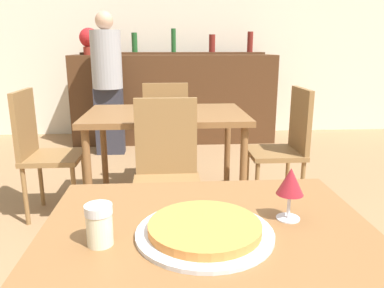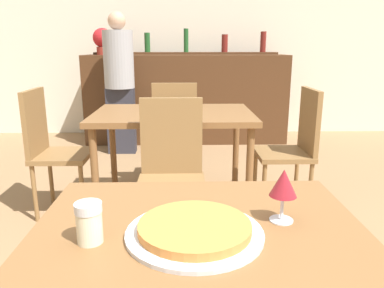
{
  "view_description": "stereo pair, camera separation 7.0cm",
  "coord_description": "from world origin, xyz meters",
  "px_view_note": "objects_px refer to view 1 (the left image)",
  "views": [
    {
      "loc": [
        -0.11,
        -0.96,
        1.24
      ],
      "look_at": [
        -0.01,
        0.55,
        0.84
      ],
      "focal_mm": 35.0,
      "sensor_mm": 36.0,
      "label": 1
    },
    {
      "loc": [
        -0.04,
        -0.97,
        1.24
      ],
      "look_at": [
        -0.01,
        0.55,
        0.84
      ],
      "focal_mm": 35.0,
      "sensor_mm": 36.0,
      "label": 2
    }
  ],
  "objects_px": {
    "chair_far_side_back": "(166,128)",
    "potted_plant": "(89,40)",
    "chair_far_side_right": "(286,142)",
    "person_standing": "(108,80)",
    "chair_far_side_left": "(41,146)",
    "chair_far_side_front": "(167,167)",
    "pizza_tray": "(205,230)",
    "cheese_shaker": "(99,224)",
    "wine_glass": "(290,183)"
  },
  "relations": [
    {
      "from": "pizza_tray",
      "to": "potted_plant",
      "type": "relative_size",
      "value": 1.15
    },
    {
      "from": "chair_far_side_left",
      "to": "pizza_tray",
      "type": "height_order",
      "value": "chair_far_side_left"
    },
    {
      "from": "chair_far_side_front",
      "to": "person_standing",
      "type": "bearing_deg",
      "value": 106.47
    },
    {
      "from": "chair_far_side_left",
      "to": "potted_plant",
      "type": "relative_size",
      "value": 2.87
    },
    {
      "from": "pizza_tray",
      "to": "chair_far_side_left",
      "type": "bearing_deg",
      "value": 119.65
    },
    {
      "from": "person_standing",
      "to": "chair_far_side_back",
      "type": "bearing_deg",
      "value": -59.27
    },
    {
      "from": "wine_glass",
      "to": "pizza_tray",
      "type": "bearing_deg",
      "value": -162.48
    },
    {
      "from": "chair_far_side_left",
      "to": "pizza_tray",
      "type": "bearing_deg",
      "value": -150.35
    },
    {
      "from": "chair_far_side_back",
      "to": "person_standing",
      "type": "relative_size",
      "value": 0.58
    },
    {
      "from": "chair_far_side_front",
      "to": "person_standing",
      "type": "height_order",
      "value": "person_standing"
    },
    {
      "from": "chair_far_side_right",
      "to": "wine_glass",
      "type": "height_order",
      "value": "chair_far_side_right"
    },
    {
      "from": "cheese_shaker",
      "to": "potted_plant",
      "type": "relative_size",
      "value": 0.34
    },
    {
      "from": "chair_far_side_left",
      "to": "pizza_tray",
      "type": "distance_m",
      "value": 2.06
    },
    {
      "from": "chair_far_side_front",
      "to": "chair_far_side_back",
      "type": "relative_size",
      "value": 1.0
    },
    {
      "from": "chair_far_side_front",
      "to": "person_standing",
      "type": "relative_size",
      "value": 0.58
    },
    {
      "from": "chair_far_side_right",
      "to": "pizza_tray",
      "type": "xyz_separation_m",
      "value": [
        -0.81,
        -1.78,
        0.22
      ]
    },
    {
      "from": "pizza_tray",
      "to": "cheese_shaker",
      "type": "relative_size",
      "value": 3.42
    },
    {
      "from": "potted_plant",
      "to": "chair_far_side_left",
      "type": "bearing_deg",
      "value": -89.42
    },
    {
      "from": "chair_far_side_back",
      "to": "person_standing",
      "type": "distance_m",
      "value": 1.33
    },
    {
      "from": "chair_far_side_back",
      "to": "wine_glass",
      "type": "distance_m",
      "value": 2.31
    },
    {
      "from": "chair_far_side_left",
      "to": "cheese_shaker",
      "type": "relative_size",
      "value": 8.56
    },
    {
      "from": "chair_far_side_front",
      "to": "chair_far_side_back",
      "type": "height_order",
      "value": "same"
    },
    {
      "from": "cheese_shaker",
      "to": "chair_far_side_back",
      "type": "bearing_deg",
      "value": 85.83
    },
    {
      "from": "wine_glass",
      "to": "potted_plant",
      "type": "bearing_deg",
      "value": 108.39
    },
    {
      "from": "pizza_tray",
      "to": "wine_glass",
      "type": "bearing_deg",
      "value": 17.52
    },
    {
      "from": "cheese_shaker",
      "to": "chair_far_side_right",
      "type": "bearing_deg",
      "value": 59.07
    },
    {
      "from": "cheese_shaker",
      "to": "person_standing",
      "type": "relative_size",
      "value": 0.07
    },
    {
      "from": "chair_far_side_right",
      "to": "person_standing",
      "type": "height_order",
      "value": "person_standing"
    },
    {
      "from": "chair_far_side_back",
      "to": "cheese_shaker",
      "type": "relative_size",
      "value": 8.56
    },
    {
      "from": "chair_far_side_back",
      "to": "chair_far_side_left",
      "type": "distance_m",
      "value": 1.07
    },
    {
      "from": "chair_far_side_right",
      "to": "pizza_tray",
      "type": "relative_size",
      "value": 2.5
    },
    {
      "from": "chair_far_side_back",
      "to": "potted_plant",
      "type": "xyz_separation_m",
      "value": [
        -0.93,
        1.63,
        0.78
      ]
    },
    {
      "from": "chair_far_side_right",
      "to": "person_standing",
      "type": "relative_size",
      "value": 0.58
    },
    {
      "from": "chair_far_side_back",
      "to": "potted_plant",
      "type": "bearing_deg",
      "value": -60.28
    },
    {
      "from": "chair_far_side_back",
      "to": "cheese_shaker",
      "type": "height_order",
      "value": "chair_far_side_back"
    },
    {
      "from": "chair_far_side_left",
      "to": "chair_far_side_right",
      "type": "height_order",
      "value": "same"
    },
    {
      "from": "pizza_tray",
      "to": "chair_far_side_front",
      "type": "bearing_deg",
      "value": 94.78
    },
    {
      "from": "chair_far_side_front",
      "to": "chair_far_side_left",
      "type": "relative_size",
      "value": 1.0
    },
    {
      "from": "cheese_shaker",
      "to": "wine_glass",
      "type": "xyz_separation_m",
      "value": [
        0.53,
        0.11,
        0.06
      ]
    },
    {
      "from": "chair_far_side_back",
      "to": "person_standing",
      "type": "bearing_deg",
      "value": -59.27
    },
    {
      "from": "chair_far_side_back",
      "to": "potted_plant",
      "type": "relative_size",
      "value": 2.87
    },
    {
      "from": "chair_far_side_left",
      "to": "potted_plant",
      "type": "distance_m",
      "value": 2.33
    },
    {
      "from": "chair_far_side_front",
      "to": "potted_plant",
      "type": "relative_size",
      "value": 2.87
    },
    {
      "from": "person_standing",
      "to": "wine_glass",
      "type": "distance_m",
      "value": 3.51
    },
    {
      "from": "chair_far_side_left",
      "to": "potted_plant",
      "type": "bearing_deg",
      "value": 0.58
    },
    {
      "from": "pizza_tray",
      "to": "wine_glass",
      "type": "height_order",
      "value": "wine_glass"
    },
    {
      "from": "chair_far_side_back",
      "to": "pizza_tray",
      "type": "relative_size",
      "value": 2.5
    },
    {
      "from": "wine_glass",
      "to": "chair_far_side_front",
      "type": "bearing_deg",
      "value": 107.54
    },
    {
      "from": "chair_far_side_left",
      "to": "person_standing",
      "type": "xyz_separation_m",
      "value": [
        0.25,
        1.66,
        0.33
      ]
    },
    {
      "from": "chair_far_side_back",
      "to": "chair_far_side_right",
      "type": "relative_size",
      "value": 1.0
    }
  ]
}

